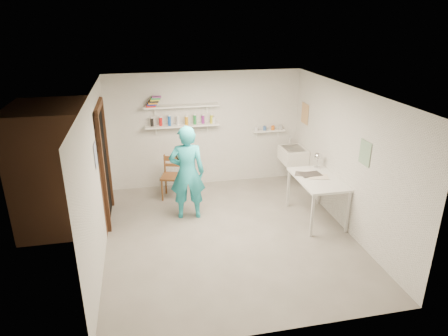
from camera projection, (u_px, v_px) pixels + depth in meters
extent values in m
cube|color=slate|center=(229.00, 235.00, 6.72)|extent=(4.00, 4.50, 0.02)
cube|color=silver|center=(230.00, 91.00, 5.84)|extent=(4.00, 4.50, 0.02)
cube|color=silver|center=(206.00, 130.00, 8.34)|extent=(4.00, 0.02, 2.40)
cube|color=silver|center=(275.00, 245.00, 4.22)|extent=(4.00, 0.02, 2.40)
cube|color=silver|center=(97.00, 178.00, 5.89)|extent=(0.02, 4.50, 2.40)
cube|color=silver|center=(347.00, 159.00, 6.66)|extent=(0.02, 4.50, 2.40)
cube|color=black|center=(104.00, 166.00, 6.93)|extent=(0.02, 0.90, 2.00)
cube|color=brown|center=(61.00, 166.00, 6.77)|extent=(1.40, 1.50, 2.10)
cube|color=brown|center=(99.00, 106.00, 6.55)|extent=(0.06, 1.05, 0.10)
cube|color=brown|center=(104.00, 177.00, 6.48)|extent=(0.06, 0.10, 2.00)
cube|color=brown|center=(107.00, 156.00, 7.39)|extent=(0.06, 0.10, 2.00)
cube|color=white|center=(182.00, 126.00, 8.07)|extent=(1.50, 0.22, 0.03)
cube|color=white|center=(182.00, 106.00, 7.92)|extent=(1.50, 0.22, 0.03)
cube|color=white|center=(269.00, 131.00, 8.54)|extent=(0.70, 0.14, 0.03)
cube|color=#334C7F|center=(96.00, 155.00, 5.82)|extent=(0.01, 0.28, 0.36)
cube|color=#995933|center=(305.00, 114.00, 8.17)|extent=(0.01, 0.34, 0.42)
cube|color=#3F724C|center=(365.00, 153.00, 6.05)|extent=(0.01, 0.30, 0.38)
cube|color=white|center=(293.00, 155.00, 8.34)|extent=(0.48, 0.60, 0.30)
imported|color=#24A7B6|center=(187.00, 173.00, 7.00)|extent=(0.66, 0.47, 1.72)
cylinder|color=beige|center=(184.00, 154.00, 7.09)|extent=(0.31, 0.07, 0.31)
cube|color=brown|center=(172.00, 177.00, 7.90)|extent=(0.52, 0.50, 0.90)
cube|color=silver|center=(316.00, 199.00, 7.09)|extent=(0.72, 1.19, 0.79)
sphere|color=silver|center=(318.00, 156.00, 7.33)|extent=(0.15, 0.15, 0.15)
cylinder|color=black|center=(151.00, 122.00, 7.91)|extent=(0.06, 0.06, 0.17)
cylinder|color=red|center=(160.00, 122.00, 7.95)|extent=(0.06, 0.06, 0.17)
cylinder|color=blue|center=(169.00, 121.00, 7.98)|extent=(0.06, 0.06, 0.17)
cylinder|color=white|center=(178.00, 121.00, 8.01)|extent=(0.06, 0.06, 0.17)
cylinder|color=orange|center=(186.00, 120.00, 8.05)|extent=(0.06, 0.06, 0.17)
cylinder|color=#268C3F|center=(195.00, 120.00, 8.08)|extent=(0.06, 0.06, 0.17)
cylinder|color=#8C268C|center=(204.00, 120.00, 8.11)|extent=(0.06, 0.06, 0.17)
cylinder|color=gold|center=(212.00, 119.00, 8.15)|extent=(0.06, 0.06, 0.17)
cube|color=red|center=(151.00, 106.00, 7.80)|extent=(0.18, 0.14, 0.03)
cube|color=#1933A5|center=(152.00, 104.00, 7.79)|extent=(0.18, 0.14, 0.03)
cube|color=orange|center=(153.00, 103.00, 7.78)|extent=(0.18, 0.14, 0.03)
cube|color=black|center=(154.00, 102.00, 7.78)|extent=(0.18, 0.14, 0.03)
cube|color=yellow|center=(155.00, 100.00, 7.77)|extent=(0.18, 0.14, 0.03)
cube|color=#338C4C|center=(156.00, 99.00, 7.76)|extent=(0.18, 0.14, 0.03)
cube|color=#8C3F8C|center=(157.00, 97.00, 7.76)|extent=(0.18, 0.14, 0.03)
cylinder|color=silver|center=(260.00, 129.00, 8.48)|extent=(0.07, 0.07, 0.09)
cylinder|color=#335999|center=(266.00, 128.00, 8.51)|extent=(0.07, 0.07, 0.09)
cylinder|color=orange|center=(272.00, 128.00, 8.53)|extent=(0.07, 0.07, 0.09)
cylinder|color=#999999|center=(278.00, 127.00, 8.56)|extent=(0.07, 0.07, 0.09)
cube|color=silver|center=(318.00, 178.00, 6.94)|extent=(0.30, 0.22, 0.00)
cube|color=#4C4742|center=(318.00, 178.00, 6.94)|extent=(0.30, 0.22, 0.00)
cube|color=beige|center=(318.00, 178.00, 6.94)|extent=(0.30, 0.22, 0.00)
cube|color=#383330|center=(318.00, 177.00, 6.94)|extent=(0.30, 0.22, 0.00)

